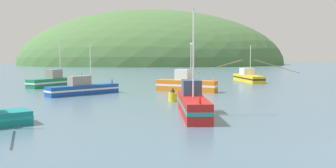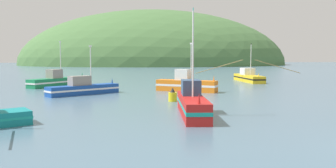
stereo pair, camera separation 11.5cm
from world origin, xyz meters
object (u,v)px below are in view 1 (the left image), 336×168
Objects in this scene: fishing_boat_orange at (186,84)px; fishing_boat_green at (59,81)px; fishing_boat_red at (193,103)px; fishing_boat_blue at (83,88)px; fishing_boat_yellow at (248,77)px; channel_buoy at (173,96)px.

fishing_boat_green is (-17.60, 11.38, -0.12)m from fishing_boat_orange.
fishing_boat_red is at bearing -116.01° from fishing_boat_green.
fishing_boat_blue is at bearing -139.70° from fishing_boat_orange.
fishing_boat_green reaches higher than fishing_boat_orange.
fishing_boat_blue is 13.55m from fishing_boat_green.
fishing_boat_yellow is 33.16m from fishing_boat_green.
fishing_boat_yellow is at bearing 80.14° from fishing_boat_orange.
fishing_boat_orange is at bearing 176.57° from fishing_boat_red.
fishing_boat_blue is 6.03× the size of channel_buoy.
fishing_boat_yellow is 1.99× the size of fishing_boat_green.
fishing_boat_red is 7.92m from channel_buoy.
fishing_boat_red reaches higher than fishing_boat_green.
fishing_boat_red is 6.53× the size of channel_buoy.
fishing_boat_yellow is at bearing 53.16° from channel_buoy.
fishing_boat_green is at bearing -145.94° from fishing_boat_red.
fishing_boat_red reaches higher than channel_buoy.
fishing_boat_yellow is at bearing -44.97° from fishing_boat_green.
fishing_boat_orange is 9.97m from channel_buoy.
channel_buoy is at bearing -74.37° from fishing_boat_blue.
fishing_boat_yellow is at bearing -2.87° from fishing_boat_blue.
fishing_boat_yellow is 31.26m from channel_buoy.
fishing_boat_blue is 1.11× the size of fishing_boat_orange.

